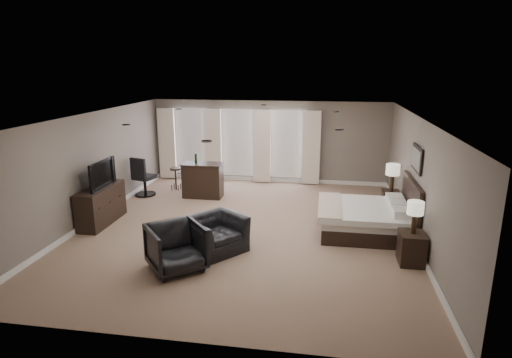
# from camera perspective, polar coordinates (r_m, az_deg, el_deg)

# --- Properties ---
(room) EXTENTS (7.60, 8.60, 2.64)m
(room) POSITION_cam_1_polar(r_m,az_deg,el_deg) (9.60, -1.56, 0.59)
(room) COLOR #886B56
(room) RESTS_ON ground
(window_bay) EXTENTS (5.25, 0.20, 2.30)m
(window_bay) POSITION_cam_1_polar(r_m,az_deg,el_deg) (13.75, -2.47, 4.58)
(window_bay) COLOR silver
(window_bay) RESTS_ON room
(bed) EXTENTS (1.99, 1.90, 1.26)m
(bed) POSITION_cam_1_polar(r_m,az_deg,el_deg) (9.87, 13.62, -3.47)
(bed) COLOR silver
(bed) RESTS_ON ground
(nightstand_near) EXTENTS (0.46, 0.56, 0.61)m
(nightstand_near) POSITION_cam_1_polar(r_m,az_deg,el_deg) (8.77, 20.02, -8.66)
(nightstand_near) COLOR black
(nightstand_near) RESTS_ON ground
(nightstand_far) EXTENTS (0.44, 0.53, 0.58)m
(nightstand_far) POSITION_cam_1_polar(r_m,az_deg,el_deg) (11.45, 17.45, -2.96)
(nightstand_far) COLOR black
(nightstand_far) RESTS_ON ground
(lamp_near) EXTENTS (0.30, 0.30, 0.63)m
(lamp_near) POSITION_cam_1_polar(r_m,az_deg,el_deg) (8.55, 20.39, -4.84)
(lamp_near) COLOR beige
(lamp_near) RESTS_ON nightstand_near
(lamp_far) EXTENTS (0.34, 0.34, 0.70)m
(lamp_far) POSITION_cam_1_polar(r_m,az_deg,el_deg) (11.28, 17.71, 0.15)
(lamp_far) COLOR beige
(lamp_far) RESTS_ON nightstand_far
(wall_art) EXTENTS (0.04, 0.96, 0.56)m
(wall_art) POSITION_cam_1_polar(r_m,az_deg,el_deg) (9.75, 20.60, 2.56)
(wall_art) COLOR slate
(wall_art) RESTS_ON room
(dresser) EXTENTS (0.50, 1.55, 0.90)m
(dresser) POSITION_cam_1_polar(r_m,az_deg,el_deg) (10.85, -19.93, -3.29)
(dresser) COLOR black
(dresser) RESTS_ON ground
(tv) EXTENTS (0.65, 1.12, 0.15)m
(tv) POSITION_cam_1_polar(r_m,az_deg,el_deg) (10.71, -20.18, -0.62)
(tv) COLOR black
(tv) RESTS_ON dresser
(armchair_near) EXTENTS (1.27, 1.33, 0.98)m
(armchair_near) POSITION_cam_1_polar(r_m,az_deg,el_deg) (8.73, -5.54, -6.57)
(armchair_near) COLOR black
(armchair_near) RESTS_ON ground
(armchair_far) EXTENTS (1.28, 1.27, 0.97)m
(armchair_far) POSITION_cam_1_polar(r_m,az_deg,el_deg) (8.06, -10.63, -8.70)
(armchair_far) COLOR black
(armchair_far) RESTS_ON ground
(bar_counter) EXTENTS (1.14, 0.59, 1.00)m
(bar_counter) POSITION_cam_1_polar(r_m,az_deg,el_deg) (12.29, -7.10, -0.15)
(bar_counter) COLOR black
(bar_counter) RESTS_ON ground
(bar_stool_left) EXTENTS (0.35, 0.35, 0.68)m
(bar_stool_left) POSITION_cam_1_polar(r_m,az_deg,el_deg) (13.15, -10.65, 0.00)
(bar_stool_left) COLOR black
(bar_stool_left) RESTS_ON ground
(bar_stool_right) EXTENTS (0.42, 0.42, 0.69)m
(bar_stool_right) POSITION_cam_1_polar(r_m,az_deg,el_deg) (12.39, -5.19, -0.71)
(bar_stool_right) COLOR black
(bar_stool_right) RESTS_ON ground
(desk_chair) EXTENTS (0.74, 0.74, 1.16)m
(desk_chair) POSITION_cam_1_polar(r_m,az_deg,el_deg) (12.75, -14.66, 0.39)
(desk_chair) COLOR black
(desk_chair) RESTS_ON ground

